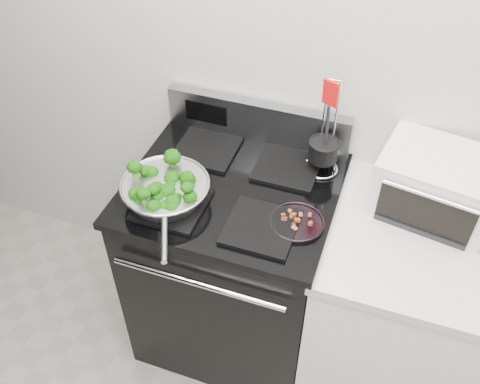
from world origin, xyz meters
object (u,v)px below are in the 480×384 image
at_px(skillet, 165,190).
at_px(toaster_oven, 437,184).
at_px(gas_range, 233,263).
at_px(bacon_plate, 297,220).
at_px(utensil_holder, 323,155).

xyz_separation_m(skillet, toaster_oven, (0.91, 0.32, 0.03)).
relative_size(gas_range, toaster_oven, 2.53).
xyz_separation_m(gas_range, bacon_plate, (0.28, -0.11, 0.48)).
bearing_deg(bacon_plate, toaster_oven, 31.82).
xyz_separation_m(bacon_plate, utensil_holder, (0.01, 0.31, 0.05)).
height_order(bacon_plate, utensil_holder, utensil_holder).
distance_m(gas_range, toaster_oven, 0.92).
xyz_separation_m(utensil_holder, toaster_oven, (0.42, -0.04, 0.01)).
xyz_separation_m(bacon_plate, toaster_oven, (0.44, 0.27, 0.07)).
height_order(skillet, utensil_holder, utensil_holder).
bearing_deg(bacon_plate, skillet, -174.54).
height_order(skillet, toaster_oven, toaster_oven).
bearing_deg(toaster_oven, bacon_plate, -138.61).
relative_size(bacon_plate, utensil_holder, 0.48).
height_order(gas_range, utensil_holder, utensil_holder).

